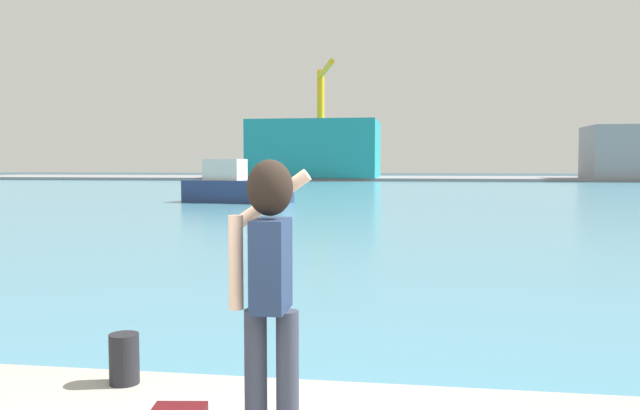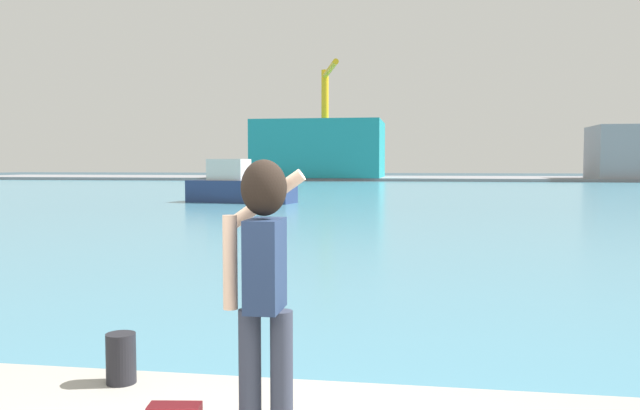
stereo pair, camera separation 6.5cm
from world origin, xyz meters
name	(u,v)px [view 1 (the left image)]	position (x,y,z in m)	size (l,w,h in m)	color
ground_plane	(407,192)	(0.00, 50.00, 0.00)	(220.00, 220.00, 0.00)	#334751
harbor_water	(407,191)	(0.00, 52.00, 0.01)	(140.00, 100.00, 0.02)	teal
far_shore_dock	(411,178)	(0.00, 92.00, 0.21)	(140.00, 20.00, 0.41)	gray
person_photographer	(269,270)	(-0.14, 0.86, 1.70)	(0.52, 0.55, 1.74)	#2D3342
harbor_bollard	(124,359)	(-1.50, 1.70, 0.83)	(0.23, 0.23, 0.39)	black
boat_moored	(235,187)	(-10.01, 34.11, 0.95)	(6.76, 3.08, 2.61)	navy
warehouse_left	(316,149)	(-13.68, 88.57, 4.44)	(17.93, 13.44, 8.05)	teal
port_crane	(322,109)	(-11.88, 82.48, 9.71)	(3.94, 12.62, 14.75)	yellow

